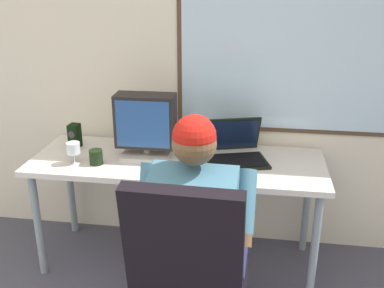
{
  "coord_description": "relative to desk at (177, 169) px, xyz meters",
  "views": [
    {
      "loc": [
        0.53,
        -0.63,
        1.81
      ],
      "look_at": [
        0.22,
        1.47,
        0.99
      ],
      "focal_mm": 42.18,
      "sensor_mm": 36.0,
      "label": 1
    }
  ],
  "objects": [
    {
      "name": "coffee_mug",
      "position": [
        -0.47,
        -0.14,
        0.11
      ],
      "size": [
        0.08,
        0.08,
        0.09
      ],
      "color": "black",
      "rests_on": "desk"
    },
    {
      "name": "office_chair",
      "position": [
        0.21,
        -0.92,
        -0.07
      ],
      "size": [
        0.52,
        0.56,
        1.07
      ],
      "color": "black",
      "rests_on": "ground"
    },
    {
      "name": "wall_rear",
      "position": [
        -0.03,
        0.38,
        0.64
      ],
      "size": [
        5.78,
        0.08,
        2.59
      ],
      "color": "silver",
      "rests_on": "ground"
    },
    {
      "name": "desk",
      "position": [
        0.0,
        0.0,
        0.0
      ],
      "size": [
        1.79,
        0.64,
        0.73
      ],
      "color": "gray",
      "rests_on": "ground"
    },
    {
      "name": "wine_glass",
      "position": [
        -0.6,
        -0.15,
        0.16
      ],
      "size": [
        0.08,
        0.08,
        0.13
      ],
      "color": "silver",
      "rests_on": "desk"
    },
    {
      "name": "desk_speaker",
      "position": [
        -0.7,
        0.11,
        0.14
      ],
      "size": [
        0.07,
        0.09,
        0.16
      ],
      "color": "black",
      "rests_on": "desk"
    },
    {
      "name": "person_seated",
      "position": [
        0.22,
        -0.65,
        -0.0
      ],
      "size": [
        0.54,
        0.78,
        1.26
      ],
      "color": "navy",
      "rests_on": "ground"
    },
    {
      "name": "laptop",
      "position": [
        0.34,
        0.07,
        0.13
      ],
      "size": [
        0.43,
        0.41,
        0.24
      ],
      "color": "black",
      "rests_on": "desk"
    },
    {
      "name": "crt_monitor",
      "position": [
        -0.2,
        0.04,
        0.28
      ],
      "size": [
        0.37,
        0.24,
        0.39
      ],
      "color": "beige",
      "rests_on": "desk"
    }
  ]
}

